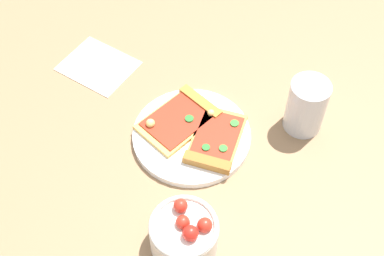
{
  "coord_description": "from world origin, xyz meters",
  "views": [
    {
      "loc": [
        -0.26,
        0.51,
        0.82
      ],
      "look_at": [
        0.03,
        -0.01,
        0.03
      ],
      "focal_mm": 49.34,
      "sensor_mm": 36.0,
      "label": 1
    }
  ],
  "objects_px": {
    "plate": "(192,136)",
    "pizza_slice_near": "(215,142)",
    "salad_bowl": "(184,234)",
    "paper_napkin": "(98,66)",
    "soda_glass": "(306,107)",
    "pizza_slice_far": "(181,118)"
  },
  "relations": [
    {
      "from": "plate",
      "to": "paper_napkin",
      "type": "height_order",
      "value": "plate"
    },
    {
      "from": "plate",
      "to": "pizza_slice_near",
      "type": "xyz_separation_m",
      "value": [
        -0.05,
        0.0,
        0.01
      ]
    },
    {
      "from": "salad_bowl",
      "to": "paper_napkin",
      "type": "xyz_separation_m",
      "value": [
        0.36,
        -0.27,
        -0.04
      ]
    },
    {
      "from": "salad_bowl",
      "to": "pizza_slice_near",
      "type": "bearing_deg",
      "value": -76.59
    },
    {
      "from": "plate",
      "to": "salad_bowl",
      "type": "relative_size",
      "value": 2.01
    },
    {
      "from": "salad_bowl",
      "to": "soda_glass",
      "type": "xyz_separation_m",
      "value": [
        -0.08,
        -0.33,
        0.02
      ]
    },
    {
      "from": "pizza_slice_near",
      "to": "soda_glass",
      "type": "xyz_separation_m",
      "value": [
        -0.12,
        -0.13,
        0.03
      ]
    },
    {
      "from": "pizza_slice_far",
      "to": "soda_glass",
      "type": "distance_m",
      "value": 0.24
    },
    {
      "from": "plate",
      "to": "pizza_slice_near",
      "type": "bearing_deg",
      "value": 178.98
    },
    {
      "from": "plate",
      "to": "pizza_slice_near",
      "type": "relative_size",
      "value": 1.48
    },
    {
      "from": "pizza_slice_far",
      "to": "paper_napkin",
      "type": "relative_size",
      "value": 1.13
    },
    {
      "from": "pizza_slice_near",
      "to": "paper_napkin",
      "type": "relative_size",
      "value": 1.04
    },
    {
      "from": "pizza_slice_near",
      "to": "soda_glass",
      "type": "height_order",
      "value": "soda_glass"
    },
    {
      "from": "soda_glass",
      "to": "plate",
      "type": "bearing_deg",
      "value": 37.82
    },
    {
      "from": "pizza_slice_near",
      "to": "soda_glass",
      "type": "distance_m",
      "value": 0.18
    },
    {
      "from": "plate",
      "to": "salad_bowl",
      "type": "height_order",
      "value": "salad_bowl"
    },
    {
      "from": "pizza_slice_far",
      "to": "salad_bowl",
      "type": "xyz_separation_m",
      "value": [
        -0.13,
        0.22,
        0.02
      ]
    },
    {
      "from": "plate",
      "to": "soda_glass",
      "type": "height_order",
      "value": "soda_glass"
    },
    {
      "from": "pizza_slice_near",
      "to": "salad_bowl",
      "type": "relative_size",
      "value": 1.36
    },
    {
      "from": "pizza_slice_near",
      "to": "paper_napkin",
      "type": "xyz_separation_m",
      "value": [
        0.32,
        -0.07,
        -0.02
      ]
    },
    {
      "from": "soda_glass",
      "to": "pizza_slice_far",
      "type": "bearing_deg",
      "value": 28.96
    },
    {
      "from": "plate",
      "to": "soda_glass",
      "type": "xyz_separation_m",
      "value": [
        -0.17,
        -0.13,
        0.05
      ]
    }
  ]
}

